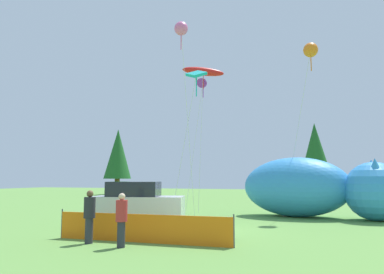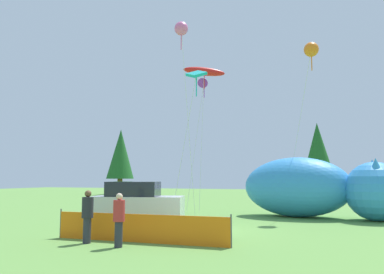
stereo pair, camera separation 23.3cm
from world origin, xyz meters
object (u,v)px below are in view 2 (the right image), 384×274
object	(u,v)px
inflatable_cat	(315,189)
kite_pink_octopus	(181,30)
parked_car	(137,204)
spectator_in_blue_shirt	(87,214)
kite_orange_flower	(311,50)
kite_red_lizard	(204,72)
kite_teal_diamond	(196,77)
kite_purple_delta	(204,81)
folding_chair	(224,226)
spectator_in_red_shirt	(119,218)

from	to	relation	value
inflatable_cat	kite_pink_octopus	world-z (taller)	kite_pink_octopus
parked_car	spectator_in_blue_shirt	bearing A→B (deg)	-96.66
spectator_in_blue_shirt	kite_orange_flower	distance (m)	16.38
kite_red_lizard	kite_teal_diamond	size ratio (longest dim) A/B	1.23
inflatable_cat	kite_purple_delta	distance (m)	11.47
parked_car	kite_teal_diamond	world-z (taller)	kite_teal_diamond
folding_chair	spectator_in_red_shirt	bearing A→B (deg)	121.02
folding_chair	kite_red_lizard	size ratio (longest dim) A/B	0.08
kite_red_lizard	kite_purple_delta	distance (m)	0.81
kite_red_lizard	spectator_in_blue_shirt	bearing A→B (deg)	-89.36
inflatable_cat	spectator_in_red_shirt	xyz separation A→B (m)	(-5.94, -11.92, -0.65)
spectator_in_blue_shirt	kite_purple_delta	bearing A→B (deg)	91.40
spectator_in_red_shirt	kite_pink_octopus	world-z (taller)	kite_pink_octopus
spectator_in_red_shirt	spectator_in_blue_shirt	bearing A→B (deg)	168.10
kite_pink_octopus	parked_car	bearing A→B (deg)	-102.61
inflatable_cat	kite_pink_octopus	xyz separation A→B (m)	(-7.22, -3.02, 9.49)
folding_chair	kite_purple_delta	world-z (taller)	kite_purple_delta
parked_car	inflatable_cat	xyz separation A→B (m)	(8.05, 6.72, 0.60)
kite_pink_octopus	folding_chair	bearing A→B (deg)	-55.83
kite_pink_octopus	kite_red_lizard	size ratio (longest dim) A/B	1.10
parked_car	inflatable_cat	world-z (taller)	inflatable_cat
inflatable_cat	spectator_in_blue_shirt	distance (m)	13.78
parked_car	kite_orange_flower	distance (m)	13.76
kite_pink_octopus	spectator_in_blue_shirt	bearing A→B (deg)	-91.21
folding_chair	kite_orange_flower	distance (m)	13.49
kite_pink_octopus	kite_teal_diamond	xyz separation A→B (m)	(1.07, -0.41, -3.09)
kite_teal_diamond	folding_chair	bearing A→B (deg)	-61.56
kite_orange_flower	kite_purple_delta	world-z (taller)	kite_orange_flower
spectator_in_blue_shirt	kite_red_lizard	world-z (taller)	kite_red_lizard
spectator_in_red_shirt	kite_orange_flower	xyz separation A→B (m)	(5.98, 11.83, 8.98)
kite_pink_octopus	kite_orange_flower	xyz separation A→B (m)	(7.27, 2.93, -1.16)
inflatable_cat	spectator_in_blue_shirt	world-z (taller)	inflatable_cat
kite_orange_flower	kite_teal_diamond	world-z (taller)	kite_orange_flower
kite_teal_diamond	kite_purple_delta	bearing A→B (deg)	104.00
spectator_in_red_shirt	kite_red_lizard	xyz separation A→B (m)	(-1.62, 14.35, 9.08)
folding_chair	inflatable_cat	bearing A→B (deg)	-30.42
spectator_in_blue_shirt	kite_teal_diamond	bearing A→B (deg)	81.33
parked_car	kite_orange_flower	size ratio (longest dim) A/B	0.45
inflatable_cat	kite_purple_delta	xyz separation A→B (m)	(-7.76, 3.02, 7.89)
folding_chair	spectator_in_red_shirt	distance (m)	4.01
parked_car	kite_pink_octopus	xyz separation A→B (m)	(0.83, 3.70, 10.09)
spectator_in_blue_shirt	kite_pink_octopus	distance (m)	13.27
inflatable_cat	kite_teal_diamond	distance (m)	9.52
kite_red_lizard	spectator_in_red_shirt	bearing A→B (deg)	-83.56
parked_car	kite_purple_delta	bearing A→B (deg)	74.11
inflatable_cat	kite_purple_delta	world-z (taller)	kite_purple_delta
parked_car	kite_red_lizard	bearing A→B (deg)	72.74
folding_chair	kite_red_lizard	distance (m)	15.72
spectator_in_red_shirt	kite_red_lizard	distance (m)	17.06
kite_pink_octopus	kite_orange_flower	world-z (taller)	kite_pink_octopus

